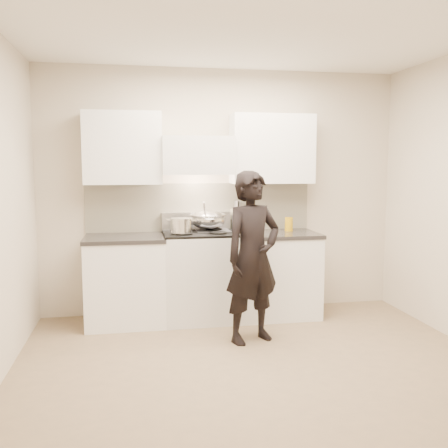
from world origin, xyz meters
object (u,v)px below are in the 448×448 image
object	(u,v)px
stove	(200,276)
wok	(208,219)
counter_right	(274,274)
person	(253,257)
utensil_crock	(237,221)

from	to	relation	value
stove	wok	xyz separation A→B (m)	(0.11, 0.11, 0.59)
stove	counter_right	bearing A→B (deg)	0.00
person	wok	bearing A→B (deg)	86.68
wok	person	size ratio (longest dim) A/B	0.31
stove	wok	world-z (taller)	wok
utensil_crock	wok	bearing A→B (deg)	-161.44
counter_right	utensil_crock	world-z (taller)	utensil_crock
counter_right	person	distance (m)	0.93
stove	counter_right	size ratio (longest dim) A/B	1.04
utensil_crock	counter_right	bearing A→B (deg)	-32.09
person	utensil_crock	bearing A→B (deg)	64.64
wok	utensil_crock	size ratio (longest dim) A/B	1.48
counter_right	person	size ratio (longest dim) A/B	0.57
stove	wok	distance (m)	0.61
wok	person	bearing A→B (deg)	-71.45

